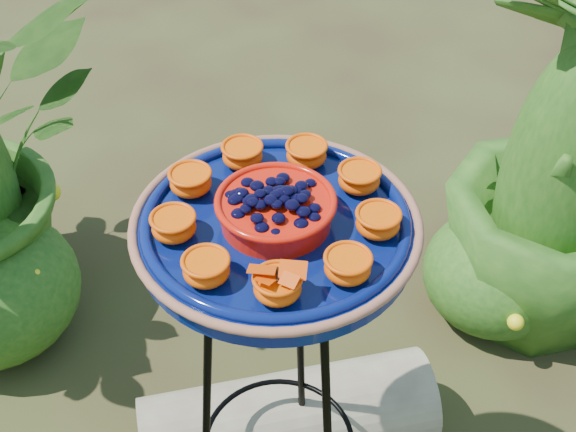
# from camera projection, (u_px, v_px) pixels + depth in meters

# --- Properties ---
(tripod_stand) EXTENTS (0.36, 0.36, 0.79)m
(tripod_stand) POSITION_uv_depth(u_px,v_px,m) (278.00, 374.00, 1.36)
(tripod_stand) COLOR black
(tripod_stand) RESTS_ON ground
(feeder_dish) EXTENTS (0.50, 0.50, 0.09)m
(feeder_dish) POSITION_uv_depth(u_px,v_px,m) (276.00, 223.00, 1.14)
(feeder_dish) COLOR #071454
(feeder_dish) RESTS_ON tripod_stand
(driftwood_log) EXTENTS (0.66, 0.35, 0.21)m
(driftwood_log) POSITION_uv_depth(u_px,v_px,m) (288.00, 420.00, 1.73)
(driftwood_log) COLOR tan
(driftwood_log) RESTS_ON ground
(shrub_back_right) EXTENTS (0.74, 0.74, 0.93)m
(shrub_back_right) POSITION_uv_depth(u_px,v_px,m) (567.00, 164.00, 1.82)
(shrub_back_right) COLOR #1F4D14
(shrub_back_right) RESTS_ON ground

